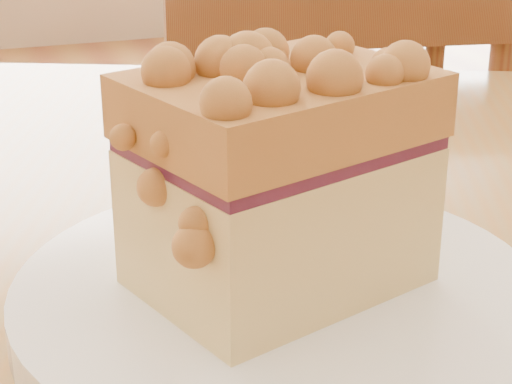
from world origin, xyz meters
The scene contains 3 objects.
cafe_chair_main centered at (0.11, 0.62, 0.42)m, with size 0.44×0.44×0.84m.
plate centered at (-0.14, 0.09, 0.76)m, with size 0.24×0.24×0.02m.
cake_slice centered at (-0.14, 0.09, 0.82)m, with size 0.14×0.12×0.11m.
Camera 1 is at (-0.26, -0.24, 0.96)m, focal length 62.00 mm.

